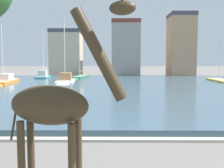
# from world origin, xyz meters

# --- Properties ---
(harbor_water) EXTENTS (79.93, 43.84, 0.41)m
(harbor_water) POSITION_xyz_m (0.00, 30.03, 0.21)
(harbor_water) COLOR #3D5666
(harbor_water) RESTS_ON ground
(quay_edge_coping) EXTENTS (79.93, 0.50, 0.12)m
(quay_edge_coping) POSITION_xyz_m (0.00, 7.86, 0.06)
(quay_edge_coping) COLOR #ADA89E
(quay_edge_coping) RESTS_ON ground
(giraffe_statue) EXTENTS (2.86, 0.97, 5.02)m
(giraffe_statue) POSITION_xyz_m (-2.43, 1.86, 2.56)
(giraffe_statue) COLOR #382B19
(giraffe_statue) RESTS_ON ground
(sailboat_white) EXTENTS (2.88, 8.04, 9.42)m
(sailboat_white) POSITION_xyz_m (-8.32, 34.57, 0.57)
(sailboat_white) COLOR white
(sailboat_white) RESTS_ON ground
(sailboat_teal) EXTENTS (2.33, 6.46, 9.16)m
(sailboat_teal) POSITION_xyz_m (-14.13, 44.61, 0.59)
(sailboat_teal) COLOR teal
(sailboat_teal) RESTS_ON ground
(sailboat_green) EXTENTS (2.87, 8.53, 6.42)m
(sailboat_green) POSITION_xyz_m (-7.57, 44.95, 0.38)
(sailboat_green) COLOR #236B42
(sailboat_green) RESTS_ON ground
(sailboat_yellow) EXTENTS (2.35, 8.86, 6.26)m
(sailboat_yellow) POSITION_xyz_m (15.19, 37.74, 0.34)
(sailboat_yellow) COLOR gold
(sailboat_yellow) RESTS_ON ground
(sailboat_orange) EXTENTS (3.14, 9.25, 8.41)m
(sailboat_orange) POSITION_xyz_m (-16.58, 32.76, 0.57)
(sailboat_orange) COLOR orange
(sailboat_orange) RESTS_ON ground
(townhouse_end_terrace) EXTENTS (6.84, 6.38, 10.34)m
(townhouse_end_terrace) POSITION_xyz_m (-11.94, 56.18, 5.18)
(townhouse_end_terrace) COLOR #C6B293
(townhouse_end_terrace) RESTS_ON ground
(townhouse_narrow_midrow) EXTENTS (6.17, 7.59, 12.24)m
(townhouse_narrow_midrow) POSITION_xyz_m (1.30, 55.77, 6.13)
(townhouse_narrow_midrow) COLOR gray
(townhouse_narrow_midrow) RESTS_ON ground
(townhouse_corner_house) EXTENTS (5.23, 6.68, 13.56)m
(townhouse_corner_house) POSITION_xyz_m (13.19, 54.24, 6.79)
(townhouse_corner_house) COLOR tan
(townhouse_corner_house) RESTS_ON ground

